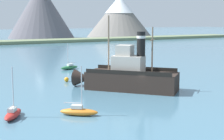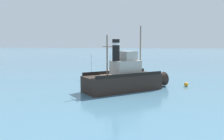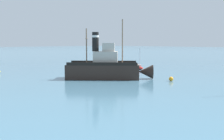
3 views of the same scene
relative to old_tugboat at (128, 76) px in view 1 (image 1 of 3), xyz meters
The scene contains 6 objects.
ground_plane 3.25m from the old_tugboat, 71.15° to the right, with size 600.00×600.00×0.00m, color #477289.
old_tugboat is the anchor object (origin of this frame).
sailboat_green 21.48m from the old_tugboat, 88.99° to the left, with size 3.95×1.95×4.90m.
sailboat_red 17.80m from the old_tugboat, 159.99° to the right, with size 2.88×3.83×4.90m.
sailboat_orange 13.73m from the old_tugboat, 142.33° to the right, with size 3.68×3.19×4.90m.
mooring_buoy 10.81m from the old_tugboat, 117.66° to the left, with size 0.70×0.70×0.70m, color orange.
Camera 1 is at (-24.83, -35.95, 9.36)m, focal length 55.00 mm.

